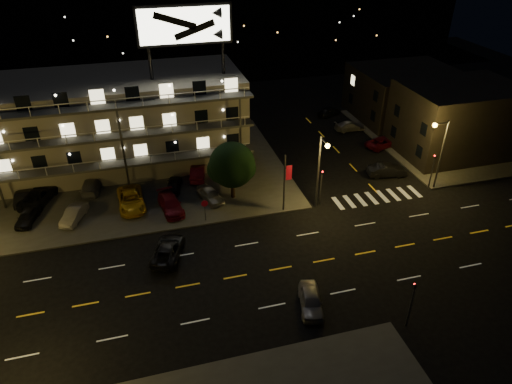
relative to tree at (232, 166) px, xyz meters
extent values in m
plane|color=black|center=(-0.55, -12.16, -3.87)|extent=(140.00, 140.00, 0.00)
cube|color=#3B3B39|center=(-14.55, 7.84, -3.80)|extent=(44.00, 24.00, 0.15)
cube|color=#3B3B39|center=(29.45, 7.84, -3.80)|extent=(16.00, 24.00, 0.15)
cube|color=gray|center=(-10.55, 11.84, 1.13)|extent=(28.00, 12.00, 10.00)
cube|color=gray|center=(-10.55, 11.84, 6.38)|extent=(28.00, 12.00, 0.50)
cube|color=#3B3B39|center=(-10.55, 4.94, -0.72)|extent=(28.00, 1.80, 0.25)
cube|color=#3B3B39|center=(-10.55, 4.94, 2.48)|extent=(28.00, 1.80, 0.25)
cube|color=#3B3B39|center=(-10.55, 4.94, 5.68)|extent=(28.00, 1.80, 0.25)
cylinder|color=black|center=(-6.55, 9.84, 8.38)|extent=(0.36, 0.36, 3.50)
cylinder|color=black|center=(1.45, 9.84, 8.38)|extent=(0.36, 0.36, 3.50)
cube|color=black|center=(-2.55, 9.84, 12.13)|extent=(10.20, 0.50, 4.20)
cube|color=silver|center=(-2.55, 9.54, 12.13)|extent=(9.60, 0.06, 3.60)
cube|color=black|center=(29.45, 3.84, 0.38)|extent=(14.00, 10.00, 8.50)
cube|color=black|center=(29.45, 15.84, -0.37)|extent=(14.00, 12.00, 7.00)
cylinder|color=#2D2D30|center=(7.95, -3.86, 0.13)|extent=(0.20, 0.20, 8.00)
cylinder|color=#2D2D30|center=(7.95, -4.66, 3.93)|extent=(0.12, 1.80, 0.12)
sphere|color=yellow|center=(7.95, -5.46, 3.83)|extent=(0.44, 0.44, 0.44)
cylinder|color=#2D2D30|center=(21.95, -3.86, 0.13)|extent=(0.20, 0.20, 8.00)
cylinder|color=#2D2D30|center=(21.15, -3.86, 3.93)|extent=(1.80, 0.12, 0.12)
sphere|color=yellow|center=(20.35, -3.86, 3.83)|extent=(0.44, 0.44, 0.44)
cylinder|color=#2D2D30|center=(8.45, -3.66, -2.07)|extent=(0.14, 0.14, 3.60)
imported|color=black|center=(8.45, -3.66, 0.23)|extent=(0.20, 0.16, 1.00)
sphere|color=#FF0C0C|center=(8.45, -3.78, 0.13)|extent=(0.14, 0.14, 0.14)
cylinder|color=#2D2D30|center=(8.45, -20.66, -2.07)|extent=(0.14, 0.14, 3.60)
imported|color=black|center=(8.45, -20.66, 0.23)|extent=(0.20, 0.16, 1.00)
sphere|color=#FF0C0C|center=(8.45, -20.54, 0.13)|extent=(0.14, 0.14, 0.14)
cylinder|color=#2D2D30|center=(21.45, -3.66, -2.07)|extent=(0.14, 0.14, 3.60)
imported|color=black|center=(21.45, -3.66, 0.23)|extent=(0.16, 0.20, 1.00)
sphere|color=#FF0C0C|center=(21.33, -3.66, 0.13)|extent=(0.14, 0.14, 0.14)
cylinder|color=#2D2D30|center=(4.45, -3.76, -0.67)|extent=(0.16, 0.16, 6.40)
cube|color=#B50C28|center=(4.90, -3.76, 0.53)|extent=(0.60, 0.04, 1.60)
cylinder|color=#2D2D30|center=(-3.55, -3.56, -2.77)|extent=(0.08, 0.08, 2.20)
cylinder|color=#B50C28|center=(-3.55, -3.61, -1.72)|extent=(0.91, 0.04, 0.91)
cylinder|color=black|center=(0.04, -0.01, -2.62)|extent=(0.46, 0.46, 2.21)
sphere|color=black|center=(0.04, -0.01, 0.15)|extent=(4.79, 4.79, 4.79)
sphere|color=black|center=(-1.06, 0.36, -0.41)|extent=(2.95, 2.95, 2.95)
sphere|color=black|center=(1.06, -0.38, -0.22)|extent=(2.77, 2.77, 2.77)
imported|color=black|center=(-20.39, 0.77, -3.10)|extent=(2.23, 3.89, 1.25)
imported|color=gray|center=(-16.01, -0.05, -3.08)|extent=(2.73, 4.16, 1.30)
imported|color=gold|center=(-10.46, 1.00, -2.96)|extent=(2.87, 5.67, 1.54)
imported|color=#5B0D19|center=(-6.63, -0.80, -3.03)|extent=(2.67, 5.06, 1.40)
imported|color=gray|center=(-2.40, -0.06, -3.05)|extent=(2.78, 4.28, 1.35)
imported|color=black|center=(-21.26, 4.80, -3.06)|extent=(1.41, 4.03, 1.33)
imported|color=black|center=(-19.81, 4.35, -2.99)|extent=(4.07, 5.78, 1.46)
imported|color=gray|center=(-14.54, 5.34, -3.05)|extent=(2.43, 4.87, 1.36)
imported|color=black|center=(-5.84, 3.17, -3.08)|extent=(2.43, 4.07, 1.30)
imported|color=#5B0D19|center=(-2.88, 5.14, -2.98)|extent=(2.50, 4.73, 1.48)
imported|color=black|center=(18.24, -0.01, -3.15)|extent=(4.61, 2.25, 1.46)
imported|color=#5B0D19|center=(21.45, 7.09, -3.23)|extent=(5.09, 3.53, 1.29)
imported|color=gray|center=(19.79, 13.08, -3.24)|extent=(4.36, 1.80, 1.26)
imported|color=black|center=(19.12, 18.89, -3.23)|extent=(4.10, 2.89, 1.30)
imported|color=gray|center=(2.29, -17.01, -3.18)|extent=(2.57, 4.35, 1.39)
imported|color=black|center=(-7.65, -7.91, -3.17)|extent=(3.79, 5.51, 1.40)
camera|label=1|loc=(-8.47, -40.45, 22.24)|focal=32.00mm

